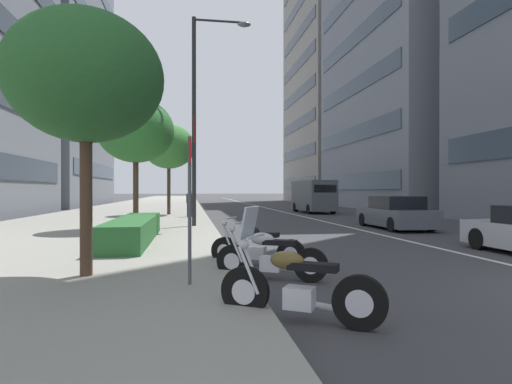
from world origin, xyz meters
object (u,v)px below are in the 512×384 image
(motorcycle_nearest_camera, at_px, (256,248))
(street_tree_mid_sidewalk, at_px, (169,147))
(car_mid_block_traffic, at_px, (395,214))
(street_lamp_with_banners, at_px, (202,104))
(street_tree_far_plaza, at_px, (136,131))
(motorcycle_under_tarp, at_px, (297,288))
(motorcycle_by_sign_pole, at_px, (269,258))
(parking_sign_by_curb, at_px, (190,195))
(street_tree_by_lamp_post, at_px, (86,78))
(pedestrian_on_plaza, at_px, (190,203))
(delivery_van_ahead, at_px, (313,196))

(motorcycle_nearest_camera, height_order, street_tree_mid_sidewalk, street_tree_mid_sidewalk)
(car_mid_block_traffic, xyz_separation_m, street_lamp_with_banners, (1.16, 8.55, 4.86))
(street_tree_far_plaza, height_order, street_tree_mid_sidewalk, street_tree_mid_sidewalk)
(motorcycle_under_tarp, xyz_separation_m, motorcycle_by_sign_pole, (2.58, -0.14, -0.03))
(street_lamp_with_banners, bearing_deg, street_tree_far_plaza, 106.33)
(parking_sign_by_curb, relative_size, street_lamp_with_banners, 0.27)
(motorcycle_under_tarp, distance_m, car_mid_block_traffic, 14.31)
(parking_sign_by_curb, bearing_deg, street_tree_mid_sidewalk, 3.81)
(street_lamp_with_banners, relative_size, street_tree_by_lamp_post, 1.90)
(motorcycle_nearest_camera, distance_m, parking_sign_by_curb, 2.97)
(street_tree_mid_sidewalk, bearing_deg, parking_sign_by_curb, -176.19)
(motorcycle_by_sign_pole, xyz_separation_m, parking_sign_by_curb, (-0.83, 1.51, 1.22))
(motorcycle_nearest_camera, bearing_deg, street_tree_far_plaza, -40.00)
(motorcycle_nearest_camera, distance_m, street_tree_mid_sidewalk, 18.80)
(motorcycle_under_tarp, relative_size, pedestrian_on_plaza, 1.24)
(car_mid_block_traffic, xyz_separation_m, delivery_van_ahead, (13.07, -0.20, 0.65))
(street_tree_by_lamp_post, bearing_deg, street_lamp_with_banners, -12.99)
(parking_sign_by_curb, relative_size, pedestrian_on_plaza, 1.57)
(motorcycle_nearest_camera, relative_size, pedestrian_on_plaza, 1.29)
(motorcycle_by_sign_pole, relative_size, delivery_van_ahead, 0.39)
(parking_sign_by_curb, height_order, street_tree_far_plaza, street_tree_far_plaza)
(street_lamp_with_banners, height_order, pedestrian_on_plaza, street_lamp_with_banners)
(street_tree_far_plaza, bearing_deg, parking_sign_by_curb, -168.29)
(street_tree_by_lamp_post, bearing_deg, street_tree_far_plaza, 1.94)
(motorcycle_under_tarp, distance_m, street_tree_far_plaza, 13.45)
(delivery_van_ahead, distance_m, street_lamp_with_banners, 15.36)
(motorcycle_under_tarp, xyz_separation_m, delivery_van_ahead, (25.12, -7.90, 0.86))
(motorcycle_under_tarp, height_order, delivery_van_ahead, delivery_van_ahead)
(delivery_van_ahead, xyz_separation_m, street_tree_mid_sidewalk, (-2.98, 10.63, 3.22))
(street_tree_by_lamp_post, height_order, pedestrian_on_plaza, street_tree_by_lamp_post)
(motorcycle_nearest_camera, distance_m, street_tree_far_plaza, 9.92)
(car_mid_block_traffic, distance_m, street_tree_mid_sidewalk, 15.01)
(motorcycle_by_sign_pole, xyz_separation_m, car_mid_block_traffic, (9.48, -7.56, 0.25))
(motorcycle_by_sign_pole, relative_size, street_tree_far_plaza, 0.38)
(street_tree_by_lamp_post, bearing_deg, car_mid_block_traffic, -49.72)
(street_tree_mid_sidewalk, bearing_deg, street_lamp_with_banners, -168.08)
(motorcycle_under_tarp, bearing_deg, street_lamp_with_banners, -55.28)
(motorcycle_under_tarp, bearing_deg, motorcycle_by_sign_pole, -62.08)
(pedestrian_on_plaza, bearing_deg, motorcycle_nearest_camera, 145.87)
(delivery_van_ahead, bearing_deg, street_tree_mid_sidewalk, 103.62)
(motorcycle_under_tarp, relative_size, car_mid_block_traffic, 0.43)
(motorcycle_by_sign_pole, bearing_deg, delivery_van_ahead, -82.79)
(motorcycle_nearest_camera, relative_size, street_tree_far_plaza, 0.38)
(delivery_van_ahead, bearing_deg, pedestrian_on_plaza, 119.06)
(motorcycle_under_tarp, relative_size, street_tree_by_lamp_post, 0.41)
(pedestrian_on_plaza, bearing_deg, street_tree_far_plaza, 123.11)
(street_tree_mid_sidewalk, distance_m, pedestrian_on_plaza, 4.65)
(motorcycle_by_sign_pole, bearing_deg, motorcycle_nearest_camera, -62.47)
(motorcycle_by_sign_pole, height_order, car_mid_block_traffic, car_mid_block_traffic)
(street_tree_mid_sidewalk, bearing_deg, motorcycle_by_sign_pole, -171.65)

